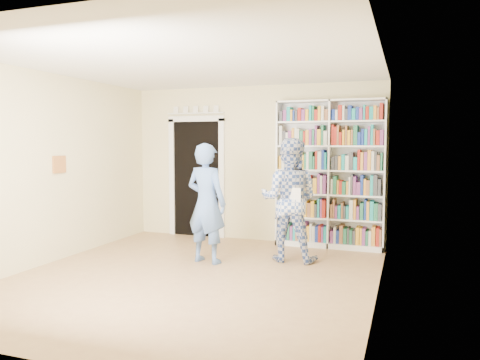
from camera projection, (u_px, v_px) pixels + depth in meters
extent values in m
plane|color=#9C714B|center=(193.00, 277.00, 5.96)|extent=(5.00, 5.00, 0.00)
plane|color=white|center=(192.00, 62.00, 5.75)|extent=(5.00, 5.00, 0.00)
plane|color=beige|center=(254.00, 164.00, 8.20)|extent=(4.50, 0.00, 4.50)
plane|color=beige|center=(48.00, 168.00, 6.61)|extent=(0.00, 5.00, 5.00)
plane|color=beige|center=(379.00, 176.00, 5.10)|extent=(0.00, 5.00, 5.00)
cube|color=white|center=(330.00, 174.00, 7.61)|extent=(1.75, 0.33, 2.40)
cube|color=white|center=(330.00, 174.00, 7.61)|extent=(0.03, 0.33, 2.40)
cube|color=black|center=(197.00, 179.00, 8.58)|extent=(0.90, 0.03, 2.10)
cube|color=white|center=(172.00, 178.00, 8.73)|extent=(0.10, 0.06, 2.20)
cube|color=white|center=(222.00, 180.00, 8.40)|extent=(0.10, 0.06, 2.20)
cube|color=white|center=(196.00, 119.00, 8.48)|extent=(1.10, 0.06, 0.10)
cube|color=white|center=(196.00, 113.00, 8.46)|extent=(1.10, 0.08, 0.02)
cube|color=brown|center=(59.00, 164.00, 6.79)|extent=(0.03, 0.25, 0.25)
imported|color=#5174B5|center=(206.00, 203.00, 6.65)|extent=(0.69, 0.52, 1.71)
imported|color=#314C96|center=(289.00, 200.00, 6.76)|extent=(0.88, 0.70, 1.78)
cube|color=white|center=(294.00, 198.00, 6.49)|extent=(0.20, 0.01, 0.28)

